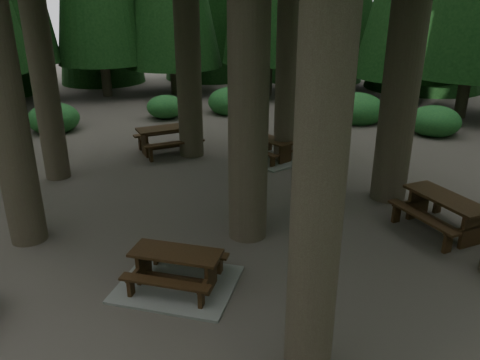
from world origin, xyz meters
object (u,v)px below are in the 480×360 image
Objects in this scene: picnic_table_a at (177,274)px; picnic_table_b at (168,136)px; picnic_table_c at (271,153)px; picnic_table_d at (445,209)px.

picnic_table_b is (-6.02, 5.37, 0.35)m from picnic_table_a.
picnic_table_c is (-2.85, 6.98, -0.01)m from picnic_table_a.
picnic_table_c is 6.19m from picnic_table_d.
picnic_table_d is (5.96, -1.66, 0.33)m from picnic_table_c.
picnic_table_d is (9.12, -0.06, -0.03)m from picnic_table_b.
picnic_table_c is at bearing 87.78° from picnic_table_a.
picnic_table_b reaches higher than picnic_table_d.
picnic_table_b is at bearing -141.48° from picnic_table_c.
picnic_table_a reaches higher than picnic_table_c.
picnic_table_d is at bearing -4.03° from picnic_table_c.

